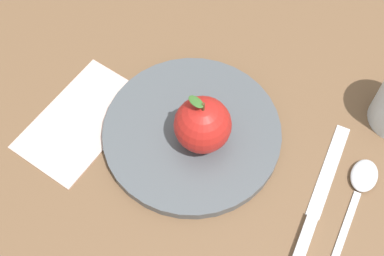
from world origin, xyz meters
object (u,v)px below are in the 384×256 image
Objects in this scene: dinner_plate at (192,132)px; linen_napkin at (82,120)px; knife at (315,209)px; apple at (203,125)px; spoon at (359,190)px.

dinner_plate is 1.35× the size of linen_napkin.
dinner_plate is at bearing -4.55° from knife.
dinner_plate reaches higher than knife.
apple is at bearing 165.27° from dinner_plate.
apple reaches higher than linen_napkin.
knife is 1.24× the size of linen_napkin.
dinner_plate reaches higher than spoon.
dinner_plate is at bearing -158.60° from linen_napkin.
dinner_plate is 0.05m from apple.
dinner_plate is at bearing 8.79° from spoon.
knife is 0.06m from spoon.
apple is at bearing -162.37° from linen_napkin.
spoon is 0.38m from linen_napkin.
apple is 0.40× the size of knife.
linen_napkin is (0.37, 0.09, -0.00)m from spoon.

